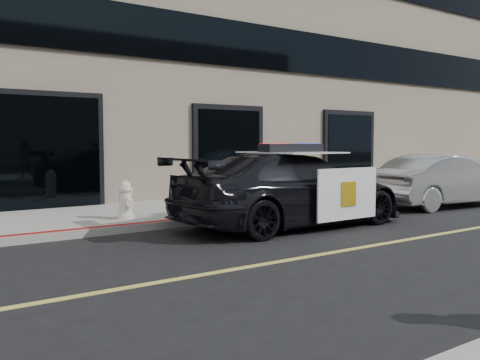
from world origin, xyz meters
TOP-DOWN VIEW (x-y plane):
  - ground at (0.00, 0.00)m, footprint 120.00×120.00m
  - sidewalk_n at (0.00, 5.25)m, footprint 60.00×3.50m
  - police_car at (2.82, 2.30)m, footprint 2.35×5.12m
  - silver_sedan at (8.17, 2.39)m, footprint 2.25×4.41m
  - fire_hydrant at (0.15, 4.31)m, footprint 0.35×0.49m

SIDE VIEW (x-z plane):
  - ground at x=0.00m, z-range 0.00..0.00m
  - sidewalk_n at x=0.00m, z-range 0.00..0.15m
  - fire_hydrant at x=0.15m, z-range 0.13..0.91m
  - silver_sedan at x=8.17m, z-range 0.00..1.36m
  - police_car at x=2.82m, z-range -0.09..1.58m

